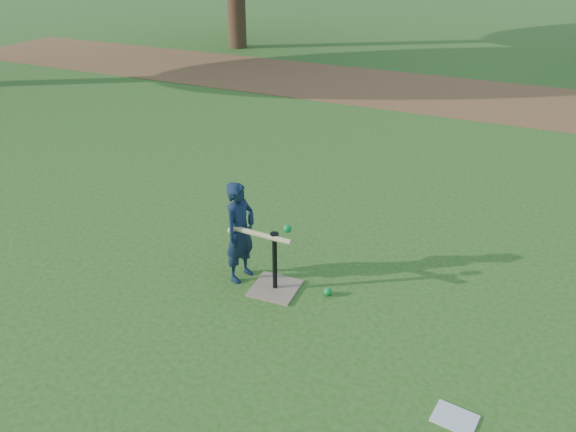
% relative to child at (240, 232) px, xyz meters
% --- Properties ---
extents(ground, '(80.00, 80.00, 0.00)m').
position_rel_child_xyz_m(ground, '(0.41, 0.01, -0.51)').
color(ground, '#285116').
rests_on(ground, ground).
extents(dirt_strip, '(24.00, 3.00, 0.01)m').
position_rel_child_xyz_m(dirt_strip, '(0.41, 7.51, -0.50)').
color(dirt_strip, brown).
rests_on(dirt_strip, ground).
extents(child, '(0.31, 0.41, 1.02)m').
position_rel_child_xyz_m(child, '(0.00, 0.00, 0.00)').
color(child, '#111F33').
rests_on(child, ground).
extents(wiffle_ball_ground, '(0.08, 0.08, 0.08)m').
position_rel_child_xyz_m(wiffle_ball_ground, '(0.89, 0.06, -0.47)').
color(wiffle_ball_ground, '#0C872E').
rests_on(wiffle_ball_ground, ground).
extents(clipboard, '(0.33, 0.27, 0.01)m').
position_rel_child_xyz_m(clipboard, '(2.24, -0.96, -0.50)').
color(clipboard, silver).
rests_on(clipboard, ground).
extents(batting_tee, '(0.45, 0.45, 0.61)m').
position_rel_child_xyz_m(batting_tee, '(0.39, -0.05, -0.40)').
color(batting_tee, '#8D7359').
rests_on(batting_tee, ground).
extents(swing_action, '(0.63, 0.22, 0.13)m').
position_rel_child_xyz_m(swing_action, '(0.28, -0.06, 0.08)').
color(swing_action, tan).
rests_on(swing_action, ground).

